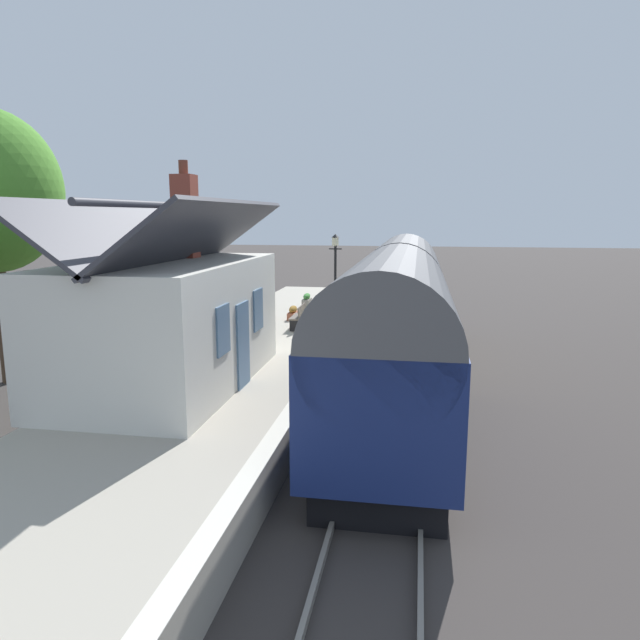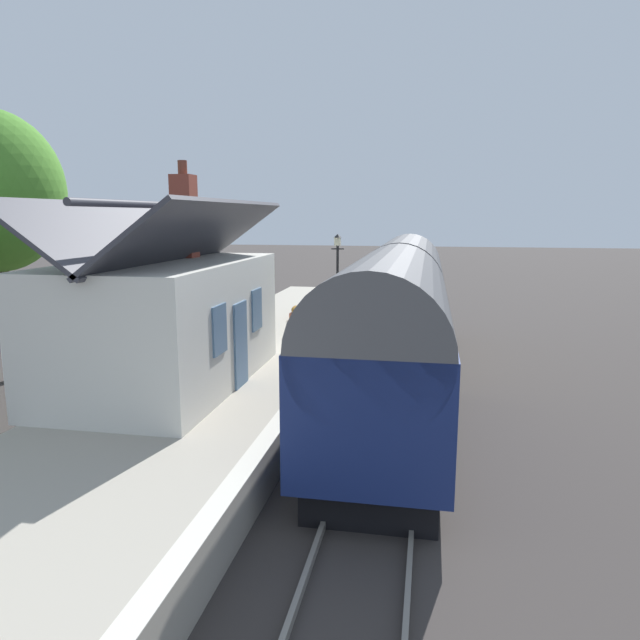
{
  "view_description": "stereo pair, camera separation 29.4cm",
  "coord_description": "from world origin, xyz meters",
  "px_view_note": "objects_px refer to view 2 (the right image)",
  "views": [
    {
      "loc": [
        -17.13,
        -1.46,
        5.11
      ],
      "look_at": [
        0.03,
        1.5,
        1.92
      ],
      "focal_mm": 32.22,
      "sensor_mm": 36.0,
      "label": 1
    },
    {
      "loc": [
        -17.07,
        -1.75,
        5.11
      ],
      "look_at": [
        0.03,
        1.5,
        1.92
      ],
      "focal_mm": 32.22,
      "sensor_mm": 36.0,
      "label": 2
    }
  ],
  "objects_px": {
    "lamp_post_platform": "(338,260)",
    "train": "(398,315)",
    "bench_near_building": "(301,316)",
    "planter_edge_near": "(295,313)",
    "planter_bench_right": "(310,300)",
    "planter_by_door": "(319,306)",
    "bench_by_lamp": "(326,298)",
    "station_building": "(166,318)"
  },
  "relations": [
    {
      "from": "train",
      "to": "lamp_post_platform",
      "type": "height_order",
      "value": "lamp_post_platform"
    },
    {
      "from": "train",
      "to": "station_building",
      "type": "distance_m",
      "value": 6.65
    },
    {
      "from": "train",
      "to": "lamp_post_platform",
      "type": "relative_size",
      "value": 4.97
    },
    {
      "from": "station_building",
      "to": "planter_by_door",
      "type": "bearing_deg",
      "value": -10.11
    },
    {
      "from": "planter_bench_right",
      "to": "lamp_post_platform",
      "type": "xyz_separation_m",
      "value": [
        -3.7,
        -1.87,
        2.15
      ]
    },
    {
      "from": "bench_by_lamp",
      "to": "planter_bench_right",
      "type": "height_order",
      "value": "bench_by_lamp"
    },
    {
      "from": "bench_near_building",
      "to": "planter_bench_right",
      "type": "distance_m",
      "value": 5.39
    },
    {
      "from": "station_building",
      "to": "bench_near_building",
      "type": "xyz_separation_m",
      "value": [
        7.51,
        -1.73,
        -1.19
      ]
    },
    {
      "from": "station_building",
      "to": "bench_by_lamp",
      "type": "distance_m",
      "value": 12.61
    },
    {
      "from": "planter_by_door",
      "to": "bench_by_lamp",
      "type": "bearing_deg",
      "value": 2.02
    },
    {
      "from": "planter_edge_near",
      "to": "lamp_post_platform",
      "type": "bearing_deg",
      "value": -98.18
    },
    {
      "from": "bench_near_building",
      "to": "planter_edge_near",
      "type": "height_order",
      "value": "bench_near_building"
    },
    {
      "from": "lamp_post_platform",
      "to": "train",
      "type": "bearing_deg",
      "value": -153.98
    },
    {
      "from": "planter_by_door",
      "to": "planter_bench_right",
      "type": "relative_size",
      "value": 0.81
    },
    {
      "from": "bench_near_building",
      "to": "lamp_post_platform",
      "type": "bearing_deg",
      "value": -34.58
    },
    {
      "from": "planter_bench_right",
      "to": "train",
      "type": "bearing_deg",
      "value": -153.65
    },
    {
      "from": "planter_by_door",
      "to": "bench_near_building",
      "type": "bearing_deg",
      "value": 177.43
    },
    {
      "from": "bench_near_building",
      "to": "lamp_post_platform",
      "type": "relative_size",
      "value": 0.41
    },
    {
      "from": "train",
      "to": "bench_near_building",
      "type": "bearing_deg",
      "value": 44.65
    },
    {
      "from": "station_building",
      "to": "planter_bench_right",
      "type": "bearing_deg",
      "value": -4.37
    },
    {
      "from": "station_building",
      "to": "lamp_post_platform",
      "type": "height_order",
      "value": "station_building"
    },
    {
      "from": "planter_edge_near",
      "to": "planter_bench_right",
      "type": "distance_m",
      "value": 3.45
    },
    {
      "from": "bench_near_building",
      "to": "bench_by_lamp",
      "type": "xyz_separation_m",
      "value": [
        4.92,
        -0.06,
        0.0
      ]
    },
    {
      "from": "planter_edge_near",
      "to": "planter_bench_right",
      "type": "height_order",
      "value": "planter_bench_right"
    },
    {
      "from": "station_building",
      "to": "bench_near_building",
      "type": "relative_size",
      "value": 5.22
    },
    {
      "from": "planter_edge_near",
      "to": "lamp_post_platform",
      "type": "xyz_separation_m",
      "value": [
        -0.25,
        -1.77,
        2.18
      ]
    },
    {
      "from": "bench_by_lamp",
      "to": "lamp_post_platform",
      "type": "bearing_deg",
      "value": -162.03
    },
    {
      "from": "bench_by_lamp",
      "to": "planter_by_door",
      "type": "height_order",
      "value": "bench_by_lamp"
    },
    {
      "from": "bench_by_lamp",
      "to": "planter_by_door",
      "type": "xyz_separation_m",
      "value": [
        -1.99,
        -0.07,
        -0.08
      ]
    },
    {
      "from": "bench_near_building",
      "to": "lamp_post_platform",
      "type": "xyz_separation_m",
      "value": [
        1.63,
        -1.13,
        1.96
      ]
    },
    {
      "from": "lamp_post_platform",
      "to": "bench_by_lamp",
      "type": "bearing_deg",
      "value": 17.97
    },
    {
      "from": "bench_by_lamp",
      "to": "station_building",
      "type": "bearing_deg",
      "value": 171.8
    },
    {
      "from": "bench_by_lamp",
      "to": "planter_by_door",
      "type": "bearing_deg",
      "value": -177.98
    },
    {
      "from": "station_building",
      "to": "planter_by_door",
      "type": "relative_size",
      "value": 9.83
    },
    {
      "from": "train",
      "to": "planter_edge_near",
      "type": "xyz_separation_m",
      "value": [
        5.74,
        4.45,
        -1.03
      ]
    },
    {
      "from": "train",
      "to": "bench_near_building",
      "type": "relative_size",
      "value": 12.23
    },
    {
      "from": "train",
      "to": "planter_by_door",
      "type": "height_order",
      "value": "train"
    },
    {
      "from": "planter_edge_near",
      "to": "lamp_post_platform",
      "type": "distance_m",
      "value": 2.82
    },
    {
      "from": "planter_bench_right",
      "to": "planter_by_door",
      "type": "bearing_deg",
      "value": -159.95
    },
    {
      "from": "planter_edge_near",
      "to": "station_building",
      "type": "bearing_deg",
      "value": 173.42
    },
    {
      "from": "planter_by_door",
      "to": "train",
      "type": "bearing_deg",
      "value": -151.55
    },
    {
      "from": "station_building",
      "to": "lamp_post_platform",
      "type": "relative_size",
      "value": 2.12
    }
  ]
}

